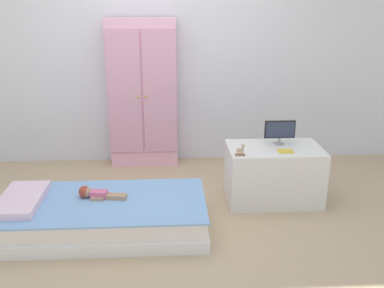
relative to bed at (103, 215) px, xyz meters
The scene contains 10 objects.
ground_plane 0.43m from the bed, ahead, with size 10.00×10.00×0.02m, color tan.
back_wall 2.08m from the bed, 75.93° to the left, with size 6.40×0.05×2.70m, color silver.
bed is the anchor object (origin of this frame).
pillow 0.65m from the bed, behind, with size 0.32×0.60×0.06m, color silver.
doll 0.19m from the bed, 137.82° to the left, with size 0.39×0.15×0.10m.
wardrobe 1.64m from the bed, 79.58° to the left, with size 0.73×0.26×1.59m.
tv_stand 1.57m from the bed, 17.37° to the left, with size 0.84×0.52×0.51m, color silver.
tv_monitor 1.73m from the bed, 19.72° to the left, with size 0.28×0.10×0.22m.
rocking_horse_toy 1.26m from the bed, 13.59° to the left, with size 0.09×0.04×0.10m.
book_yellow 1.64m from the bed, 12.68° to the left, with size 0.13×0.10×0.01m, color gold.
Camera 1 is at (0.13, -3.22, 1.80)m, focal length 40.62 mm.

